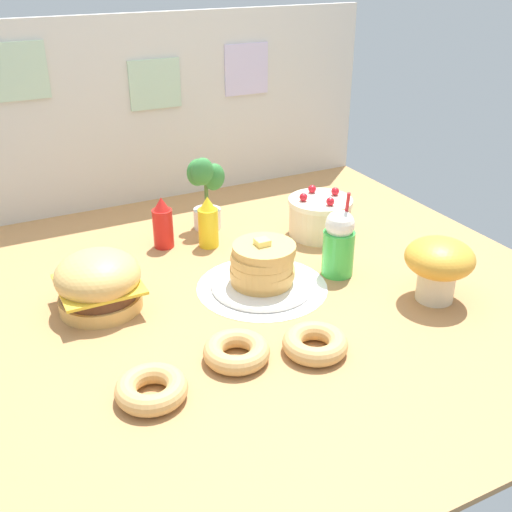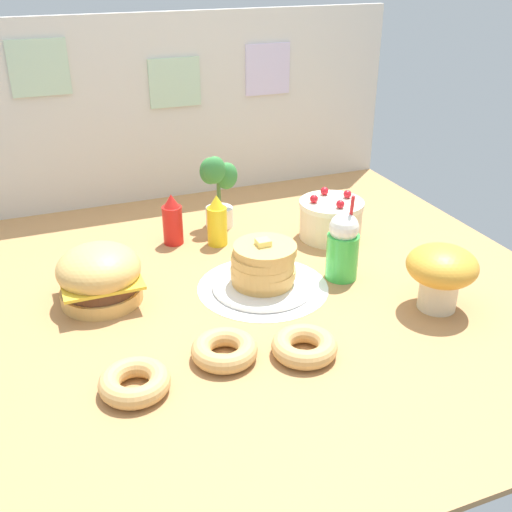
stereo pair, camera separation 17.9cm
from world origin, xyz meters
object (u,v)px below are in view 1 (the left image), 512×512
object	(u,v)px
ketchup_bottle	(163,224)
potted_plant	(206,190)
mustard_bottle	(208,223)
burger	(98,282)
pancake_stack	(262,268)
donut_vanilla	(315,343)
layer_cake	(320,216)
cream_soda_cup	(339,243)
donut_pink_glaze	(152,388)
donut_chocolate	(236,351)
mushroom_stool	(439,263)

from	to	relation	value
ketchup_bottle	potted_plant	distance (m)	0.27
mustard_bottle	potted_plant	world-z (taller)	potted_plant
burger	pancake_stack	distance (m)	0.59
burger	ketchup_bottle	xyz separation A→B (m)	(0.36, 0.37, 0.00)
donut_vanilla	potted_plant	size ratio (longest dim) A/B	0.61
layer_cake	cream_soda_cup	distance (m)	0.37
burger	potted_plant	xyz separation A→B (m)	(0.60, 0.47, 0.08)
donut_vanilla	mustard_bottle	bearing A→B (deg)	89.85
mustard_bottle	cream_soda_cup	bearing A→B (deg)	-52.62
burger	mustard_bottle	size ratio (longest dim) A/B	1.33
cream_soda_cup	donut_vanilla	world-z (taller)	cream_soda_cup
burger	donut_vanilla	size ratio (longest dim) A/B	1.43
ketchup_bottle	donut_pink_glaze	bearing A→B (deg)	-111.28
layer_cake	cream_soda_cup	bearing A→B (deg)	-111.18
donut_chocolate	potted_plant	xyz separation A→B (m)	(0.31, 0.96, 0.15)
donut_vanilla	layer_cake	bearing A→B (deg)	57.04
layer_cake	donut_pink_glaze	size ratio (longest dim) A/B	1.34
donut_pink_glaze	mushroom_stool	bearing A→B (deg)	3.27
donut_pink_glaze	donut_vanilla	bearing A→B (deg)	-2.18
donut_chocolate	potted_plant	distance (m)	1.02
burger	donut_pink_glaze	world-z (taller)	burger
pancake_stack	donut_vanilla	xyz separation A→B (m)	(-0.04, -0.44, -0.05)
ketchup_bottle	mustard_bottle	distance (m)	0.19
cream_soda_cup	donut_chocolate	bearing A→B (deg)	-150.76
ketchup_bottle	cream_soda_cup	bearing A→B (deg)	-45.77
donut_chocolate	donut_vanilla	distance (m)	0.25
layer_cake	ketchup_bottle	distance (m)	0.68
potted_plant	mushroom_stool	bearing A→B (deg)	-62.91
mustard_bottle	donut_chocolate	bearing A→B (deg)	-107.01
potted_plant	layer_cake	bearing A→B (deg)	-35.15
donut_vanilla	donut_chocolate	bearing A→B (deg)	162.87
layer_cake	donut_pink_glaze	bearing A→B (deg)	-144.36
pancake_stack	donut_chocolate	distance (m)	0.46
pancake_stack	layer_cake	bearing A→B (deg)	34.77
mustard_bottle	mushroom_stool	distance (m)	0.96
cream_soda_cup	donut_pink_glaze	world-z (taller)	cream_soda_cup
mustard_bottle	donut_chocolate	size ratio (longest dim) A/B	1.08
cream_soda_cup	donut_vanilla	xyz separation A→B (m)	(-0.35, -0.40, -0.10)
donut_chocolate	donut_pink_glaze	bearing A→B (deg)	-169.58
donut_pink_glaze	mushroom_stool	world-z (taller)	mushroom_stool
donut_vanilla	mushroom_stool	size ratio (longest dim) A/B	0.85
cream_soda_cup	donut_pink_glaze	bearing A→B (deg)	-156.45
layer_cake	donut_chocolate	bearing A→B (deg)	-137.04
burger	mustard_bottle	xyz separation A→B (m)	(0.54, 0.29, 0.00)
ketchup_bottle	potted_plant	bearing A→B (deg)	22.52
burger	potted_plant	bearing A→B (deg)	37.94
donut_pink_glaze	ketchup_bottle	bearing A→B (deg)	68.72
mustard_bottle	donut_chocolate	distance (m)	0.82
pancake_stack	layer_cake	world-z (taller)	layer_cake
ketchup_bottle	donut_pink_glaze	xyz separation A→B (m)	(-0.36, -0.92, -0.07)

